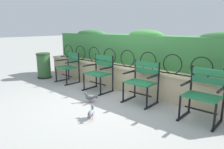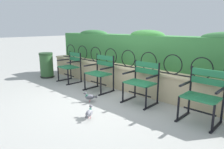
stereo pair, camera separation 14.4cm
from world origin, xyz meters
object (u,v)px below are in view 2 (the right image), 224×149
park_chair_centre_right (142,81)px  park_chair_centre_left (100,72)px  pigeon_near_chairs (90,97)px  pigeon_far_side (89,113)px  trash_bin (47,66)px  park_chair_leftmost (71,66)px  park_chair_rightmost (203,95)px

park_chair_centre_right → park_chair_centre_left: bearing=179.9°
park_chair_centre_right → pigeon_near_chairs: size_ratio=3.37×
park_chair_centre_left → pigeon_far_side: size_ratio=3.37×
pigeon_far_side → trash_bin: (-3.29, 1.08, 0.26)m
park_chair_leftmost → park_chair_centre_right: size_ratio=0.99×
park_chair_centre_left → park_chair_centre_right: park_chair_centre_left is taller
pigeon_near_chairs → pigeon_far_side: same height
park_chair_leftmost → pigeon_far_side: size_ratio=3.23×
park_chair_rightmost → trash_bin: size_ratio=1.15×
park_chair_leftmost → park_chair_centre_left: park_chair_centre_left is taller
park_chair_rightmost → park_chair_centre_right: bearing=177.5°
park_chair_centre_left → pigeon_far_side: bearing=-50.6°
park_chair_leftmost → park_chair_centre_left: (1.25, -0.00, 0.01)m
park_chair_centre_right → park_chair_rightmost: 1.26m
park_chair_centre_left → park_chair_centre_right: 1.25m
park_chair_centre_right → trash_bin: (-3.48, -0.21, -0.09)m
pigeon_far_side → park_chair_leftmost: bearing=150.7°
park_chair_leftmost → trash_bin: park_chair_leftmost is taller
pigeon_near_chairs → park_chair_centre_left: bearing=120.8°
pigeon_far_side → trash_bin: trash_bin is taller
pigeon_near_chairs → park_chair_leftmost: bearing=156.4°
pigeon_near_chairs → pigeon_far_side: bearing=-41.8°
park_chair_centre_right → park_chair_rightmost: size_ratio=0.96×
park_chair_leftmost → park_chair_rightmost: park_chair_rightmost is taller
park_chair_rightmost → pigeon_near_chairs: size_ratio=3.50×
park_chair_centre_left → park_chair_rightmost: size_ratio=0.99×
park_chair_rightmost → park_chair_leftmost: bearing=179.1°
park_chair_leftmost → trash_bin: 1.01m
pigeon_near_chairs → park_chair_rightmost: bearing=18.1°
park_chair_centre_right → trash_bin: bearing=-176.5°
park_chair_centre_right → pigeon_near_chairs: bearing=-138.0°
park_chair_leftmost → park_chair_centre_right: 2.50m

